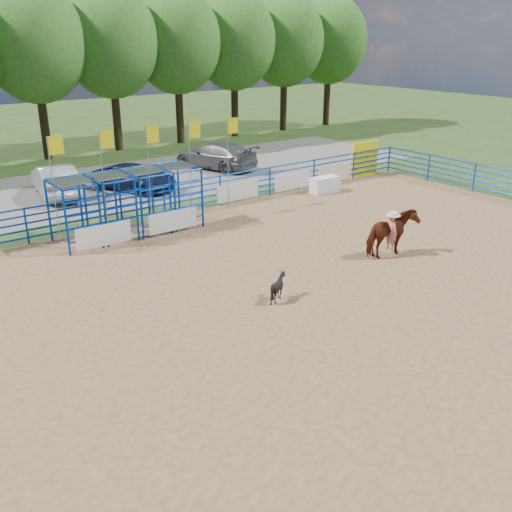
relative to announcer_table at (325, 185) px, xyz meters
name	(u,v)px	position (x,y,z in m)	size (l,w,h in m)	color
ground	(315,292)	(-8.67, -8.77, -0.42)	(120.00, 120.00, 0.00)	#3D5823
arena_dirt	(315,292)	(-8.67, -8.77, -0.41)	(30.00, 20.00, 0.02)	#9D744E
gravel_strip	(103,186)	(-8.67, 8.23, -0.42)	(40.00, 10.00, 0.01)	slate
announcer_table	(325,185)	(0.00, 0.00, 0.00)	(1.51, 0.70, 0.81)	white
horse_and_rider	(392,232)	(-4.35, -8.12, 0.52)	(2.08, 0.99, 2.36)	maroon
calf	(278,287)	(-9.99, -8.52, 0.02)	(0.69, 0.77, 0.85)	black
car_b	(56,180)	(-11.35, 7.68, 0.39)	(1.70, 4.86, 1.60)	gray
car_c	(134,177)	(-7.61, 6.49, 0.24)	(2.17, 4.71, 1.31)	black
car_d	(215,155)	(-1.41, 8.21, 0.37)	(2.20, 5.42, 1.57)	#575759
perimeter_fence	(316,270)	(-8.67, -8.77, 0.33)	(30.10, 20.10, 1.50)	#0736AA
chute_assembly	(136,203)	(-10.57, 0.07, 0.84)	(19.32, 2.41, 4.20)	#0736AA
treeline	(33,37)	(-8.67, 17.23, 7.11)	(56.40, 6.40, 11.24)	#3F2B19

